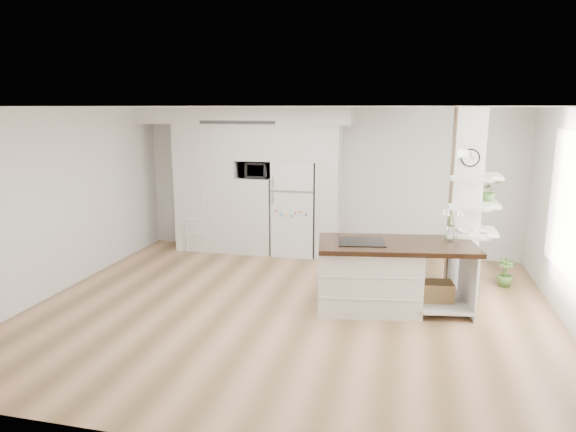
# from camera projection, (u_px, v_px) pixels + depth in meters

# --- Properties ---
(floor) EXTENTS (7.00, 6.00, 0.01)m
(floor) POSITION_uv_depth(u_px,v_px,m) (290.00, 309.00, 7.00)
(floor) COLOR tan
(floor) RESTS_ON ground
(room) EXTENTS (7.04, 6.04, 2.72)m
(room) POSITION_uv_depth(u_px,v_px,m) (290.00, 174.00, 6.62)
(room) COLOR white
(room) RESTS_ON ground
(cabinet_wall) EXTENTS (4.00, 0.71, 2.70)m
(cabinet_wall) POSITION_uv_depth(u_px,v_px,m) (247.00, 173.00, 9.56)
(cabinet_wall) COLOR white
(cabinet_wall) RESTS_ON floor
(refrigerator) EXTENTS (0.78, 0.69, 1.75)m
(refrigerator) POSITION_uv_depth(u_px,v_px,m) (295.00, 208.00, 9.49)
(refrigerator) COLOR white
(refrigerator) RESTS_ON floor
(column) EXTENTS (0.69, 0.90, 2.70)m
(column) POSITION_uv_depth(u_px,v_px,m) (472.00, 204.00, 7.26)
(column) COLOR silver
(column) RESTS_ON floor
(window) EXTENTS (0.00, 2.40, 2.40)m
(window) POSITION_uv_depth(u_px,v_px,m) (576.00, 208.00, 6.19)
(window) COLOR white
(window) RESTS_ON room
(pendant_light) EXTENTS (0.12, 0.12, 0.10)m
(pendant_light) POSITION_uv_depth(u_px,v_px,m) (427.00, 155.00, 6.32)
(pendant_light) COLOR white
(pendant_light) RESTS_ON room
(kitchen_island) EXTENTS (2.19, 1.29, 1.50)m
(kitchen_island) POSITION_uv_depth(u_px,v_px,m) (377.00, 274.00, 6.94)
(kitchen_island) COLOR white
(kitchen_island) RESTS_ON floor
(bookshelf) EXTENTS (0.58, 0.38, 0.65)m
(bookshelf) POSITION_uv_depth(u_px,v_px,m) (204.00, 236.00, 9.84)
(bookshelf) COLOR white
(bookshelf) RESTS_ON floor
(floor_plant_a) EXTENTS (0.29, 0.25, 0.44)m
(floor_plant_a) POSITION_uv_depth(u_px,v_px,m) (464.00, 272.00, 7.86)
(floor_plant_a) COLOR #46712D
(floor_plant_a) RESTS_ON floor
(floor_plant_b) EXTENTS (0.24, 0.24, 0.42)m
(floor_plant_b) POSITION_uv_depth(u_px,v_px,m) (505.00, 273.00, 7.85)
(floor_plant_b) COLOR #46712D
(floor_plant_b) RESTS_ON floor
(microwave) EXTENTS (0.54, 0.37, 0.30)m
(microwave) POSITION_uv_depth(u_px,v_px,m) (255.00, 170.00, 9.46)
(microwave) COLOR #2D2D2D
(microwave) RESTS_ON cabinet_wall
(shelf_plant) EXTENTS (0.27, 0.23, 0.30)m
(shelf_plant) POSITION_uv_depth(u_px,v_px,m) (490.00, 191.00, 7.33)
(shelf_plant) COLOR #46712D
(shelf_plant) RESTS_ON column
(decor_bowl) EXTENTS (0.22, 0.22, 0.05)m
(decor_bowl) POSITION_uv_depth(u_px,v_px,m) (466.00, 232.00, 7.13)
(decor_bowl) COLOR white
(decor_bowl) RESTS_ON column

